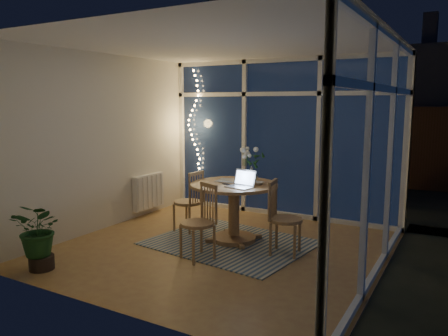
{
  "coord_description": "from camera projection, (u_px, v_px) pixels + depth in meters",
  "views": [
    {
      "loc": [
        2.75,
        -4.76,
        1.89
      ],
      "look_at": [
        -0.1,
        0.25,
        1.02
      ],
      "focal_mm": 35.0,
      "sensor_mm": 36.0,
      "label": 1
    }
  ],
  "objects": [
    {
      "name": "fairy_lights",
      "position": [
        194.0,
        123.0,
        7.91
      ],
      "size": [
        0.24,
        0.1,
        1.85
      ],
      "primitive_type": null,
      "color": "#FABA64",
      "rests_on": "window_wall_back"
    },
    {
      "name": "wall_back",
      "position": [
        281.0,
        138.0,
        7.24
      ],
      "size": [
        4.0,
        0.04,
        2.6
      ],
      "primitive_type": "cube",
      "color": "white",
      "rests_on": "floor"
    },
    {
      "name": "chair_right",
      "position": [
        286.0,
        218.0,
        5.41
      ],
      "size": [
        0.5,
        0.5,
        0.95
      ],
      "primitive_type": "cube",
      "rotation": [
        0.0,
        0.0,
        1.72
      ],
      "color": "#8C5C3F",
      "rests_on": "floor"
    },
    {
      "name": "wall_left",
      "position": [
        105.0,
        142.0,
        6.5
      ],
      "size": [
        0.04,
        4.0,
        2.6
      ],
      "primitive_type": "cube",
      "color": "white",
      "rests_on": "floor"
    },
    {
      "name": "chair_left",
      "position": [
        188.0,
        201.0,
        6.41
      ],
      "size": [
        0.46,
        0.46,
        0.92
      ],
      "primitive_type": "cube",
      "rotation": [
        0.0,
        0.0,
        -1.65
      ],
      "color": "#8C5C3F",
      "rests_on": "floor"
    },
    {
      "name": "potted_plant",
      "position": [
        40.0,
        237.0,
        4.93
      ],
      "size": [
        0.62,
        0.57,
        0.76
      ],
      "primitive_type": "imported",
      "rotation": [
        0.0,
        0.0,
        0.2
      ],
      "color": "#1A491F",
      "rests_on": "floor"
    },
    {
      "name": "laptop",
      "position": [
        240.0,
        178.0,
        5.58
      ],
      "size": [
        0.37,
        0.33,
        0.24
      ],
      "primitive_type": null,
      "rotation": [
        0.0,
        0.0,
        -0.18
      ],
      "color": "silver",
      "rests_on": "dining_table"
    },
    {
      "name": "wall_right",
      "position": [
        387.0,
        160.0,
        4.55
      ],
      "size": [
        0.04,
        4.0,
        2.6
      ],
      "primitive_type": "cube",
      "color": "white",
      "rests_on": "floor"
    },
    {
      "name": "ceiling",
      "position": [
        221.0,
        44.0,
        5.33
      ],
      "size": [
        4.0,
        4.0,
        0.0
      ],
      "primitive_type": "plane",
      "color": "silver",
      "rests_on": "wall_back"
    },
    {
      "name": "wall_front",
      "position": [
        107.0,
        171.0,
        3.8
      ],
      "size": [
        4.0,
        0.04,
        2.6
      ],
      "primitive_type": "cube",
      "color": "white",
      "rests_on": "floor"
    },
    {
      "name": "chair_front",
      "position": [
        197.0,
        222.0,
        5.26
      ],
      "size": [
        0.58,
        0.58,
        0.93
      ],
      "primitive_type": "cube",
      "rotation": [
        0.0,
        0.0,
        -0.44
      ],
      "color": "#8C5C3F",
      "rests_on": "floor"
    },
    {
      "name": "rug",
      "position": [
        230.0,
        243.0,
        5.92
      ],
      "size": [
        2.23,
        1.88,
        0.01
      ],
      "primitive_type": "cube",
      "rotation": [
        0.0,
        0.0,
        -0.13
      ],
      "color": "beige",
      "rests_on": "floor"
    },
    {
      "name": "window_wall_right",
      "position": [
        383.0,
        159.0,
        4.57
      ],
      "size": [
        0.1,
        4.0,
        2.6
      ],
      "primitive_type": "cube",
      "color": "white",
      "rests_on": "floor"
    },
    {
      "name": "garden_fence",
      "position": [
        337.0,
        145.0,
        10.31
      ],
      "size": [
        11.0,
        0.08,
        1.8
      ],
      "primitive_type": "cube",
      "color": "#3E2616",
      "rests_on": "ground"
    },
    {
      "name": "radiator",
      "position": [
        149.0,
        191.0,
        7.38
      ],
      "size": [
        0.1,
        0.7,
        0.58
      ],
      "primitive_type": "cube",
      "color": "white",
      "rests_on": "wall_left"
    },
    {
      "name": "garden_shrubs",
      "position": [
        270.0,
        173.0,
        8.96
      ],
      "size": [
        0.9,
        0.9,
        0.9
      ],
      "primitive_type": "sphere",
      "color": "#15311A",
      "rests_on": "ground"
    },
    {
      "name": "window_wall_back",
      "position": [
        280.0,
        138.0,
        7.21
      ],
      "size": [
        4.0,
        0.1,
        2.6
      ],
      "primitive_type": "cube",
      "color": "white",
      "rests_on": "floor"
    },
    {
      "name": "garden_patio",
      "position": [
        352.0,
        190.0,
        9.78
      ],
      "size": [
        12.0,
        6.0,
        0.1
      ],
      "primitive_type": "cube",
      "color": "black",
      "rests_on": "ground"
    },
    {
      "name": "neighbour_roof",
      "position": [
        378.0,
        92.0,
        12.55
      ],
      "size": [
        7.0,
        3.0,
        2.2
      ],
      "primitive_type": "cube",
      "color": "#34363F",
      "rests_on": "ground"
    },
    {
      "name": "floor",
      "position": [
        221.0,
        248.0,
        5.72
      ],
      "size": [
        4.0,
        4.0,
        0.0
      ],
      "primitive_type": "plane",
      "color": "#986942",
      "rests_on": "ground"
    },
    {
      "name": "flower_vase",
      "position": [
        251.0,
        174.0,
        6.05
      ],
      "size": [
        0.23,
        0.23,
        0.21
      ],
      "primitive_type": "imported",
      "rotation": [
        0.0,
        0.0,
        -0.13
      ],
      "color": "silver",
      "rests_on": "dining_table"
    },
    {
      "name": "dining_table",
      "position": [
        234.0,
        213.0,
        5.94
      ],
      "size": [
        1.33,
        1.33,
        0.81
      ],
      "primitive_type": "cylinder",
      "rotation": [
        0.0,
        0.0,
        -0.13
      ],
      "color": "#8C5C3F",
      "rests_on": "floor"
    },
    {
      "name": "bowl",
      "position": [
        258.0,
        183.0,
        5.81
      ],
      "size": [
        0.17,
        0.17,
        0.04
      ],
      "primitive_type": "imported",
      "rotation": [
        0.0,
        0.0,
        -0.13
      ],
      "color": "silver",
      "rests_on": "dining_table"
    },
    {
      "name": "newspapers",
      "position": [
        231.0,
        181.0,
        6.04
      ],
      "size": [
        0.39,
        0.33,
        0.02
      ],
      "primitive_type": "cube",
      "rotation": [
        0.0,
        0.0,
        0.22
      ],
      "color": "silver",
      "rests_on": "dining_table"
    },
    {
      "name": "phone",
      "position": [
        226.0,
        184.0,
        5.81
      ],
      "size": [
        0.11,
        0.08,
        0.01
      ],
      "primitive_type": "cube",
      "rotation": [
        0.0,
        0.0,
        -0.27
      ],
      "color": "black",
      "rests_on": "dining_table"
    }
  ]
}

